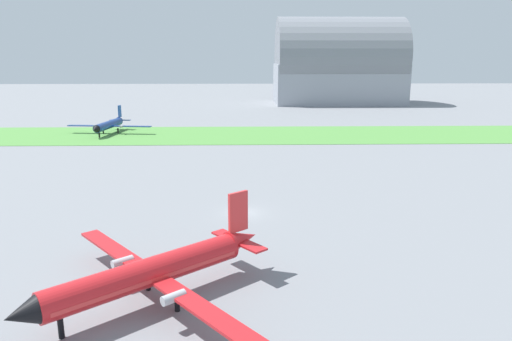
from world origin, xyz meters
name	(u,v)px	position (x,y,z in m)	size (l,w,h in m)	color
ground_plane	(243,213)	(0.00, 0.00, 0.00)	(600.00, 600.00, 0.00)	gray
grass_taxiway_strip	(243,135)	(0.00, 60.49, 0.04)	(360.00, 28.00, 0.08)	#549342
airplane_foreground_turboprop	(153,271)	(-6.99, -21.82, 2.71)	(17.87, 19.94, 7.41)	red
airplane_taxiing_turboprop	(109,125)	(-33.82, 63.02, 2.37)	(21.60, 18.54, 6.48)	navy
hangar_distant	(338,66)	(39.70, 143.80, 15.61)	(52.25, 31.96, 35.12)	#9399A3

